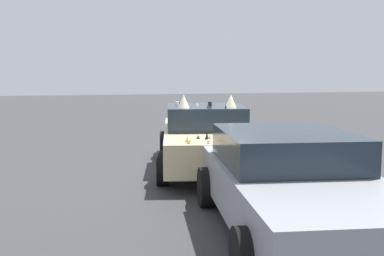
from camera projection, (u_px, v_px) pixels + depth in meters
ground_plane at (206, 169)px, 9.95m from camera, size 60.00×60.00×0.00m
art_car_decorated at (206, 138)px, 9.88m from camera, size 4.59×2.54×1.63m
parked_sedan_row_back_far at (291, 183)px, 5.99m from camera, size 4.59×2.41×1.31m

